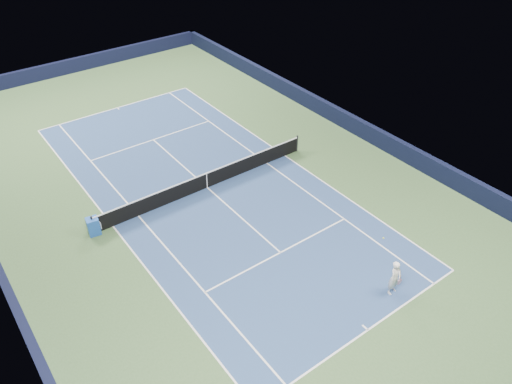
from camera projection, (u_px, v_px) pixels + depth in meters
ground at (207, 188)px, 27.27m from camera, size 40.00×40.00×0.00m
wall_far at (75, 65)px, 39.76m from camera, size 22.00×0.35×1.10m
wall_right at (349, 122)px, 32.12m from camera, size 0.35×40.00×1.10m
court_surface at (207, 188)px, 27.27m from camera, size 10.97×23.77×0.01m
baseline_far at (117, 108)px, 34.95m from camera, size 10.97×0.08×0.00m
baseline_near at (368, 330)px, 19.58m from camera, size 10.97×0.08×0.00m
sideline_doubles_right at (285, 156)px, 29.89m from camera, size 0.08×23.77×0.00m
sideline_doubles_left at (113, 226)px, 24.64m from camera, size 0.08×23.77×0.00m
sideline_singles_right at (267, 163)px, 29.23m from camera, size 0.08×23.77×0.00m
sideline_singles_left at (138, 216)px, 25.29m from camera, size 0.08×23.77×0.00m
service_line_far at (153, 140)px, 31.40m from camera, size 8.23×0.08×0.00m
service_line_near at (280, 252)px, 23.12m from camera, size 8.23×0.08×0.00m
center_service_line at (207, 188)px, 27.26m from camera, size 0.08×12.80×0.00m
center_mark_far at (118, 108)px, 34.85m from camera, size 0.08×0.30×0.00m
center_mark_near at (365, 328)px, 19.67m from camera, size 0.08×0.30×0.00m
tennis_net at (207, 180)px, 26.97m from camera, size 12.90×0.10×1.07m
sponsor_cube at (93, 226)px, 23.94m from camera, size 0.63×0.59×0.92m
tennis_player at (395, 278)px, 20.69m from camera, size 0.80×1.27×2.31m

